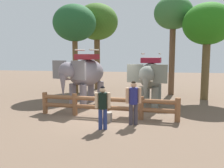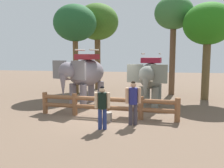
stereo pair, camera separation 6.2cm
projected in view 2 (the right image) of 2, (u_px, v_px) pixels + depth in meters
ground_plane at (107, 116)px, 11.11m from camera, size 60.00×60.00×0.00m
log_fence at (107, 104)px, 10.88m from camera, size 6.56×0.60×1.05m
elephant_near_left at (85, 74)px, 13.36m from camera, size 2.65×3.82×3.20m
elephant_center at (150, 77)px, 12.81m from camera, size 1.99×3.52×2.99m
tourist_woman_in_black at (102, 104)px, 9.05m from camera, size 0.59×0.40×1.70m
tourist_man_in_blue at (133, 100)px, 9.63m from camera, size 0.63×0.43×1.83m
tree_far_left at (174, 15)px, 16.62m from camera, size 2.72×2.72×7.00m
tree_back_center at (97, 23)px, 19.51m from camera, size 3.50×3.50×7.10m
tree_far_right at (75, 24)px, 17.05m from camera, size 3.11×3.11×6.51m
tree_deep_back at (208, 25)px, 14.75m from camera, size 3.07×3.07×6.13m
feed_bucket at (107, 117)px, 10.24m from camera, size 0.40×0.40×0.41m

